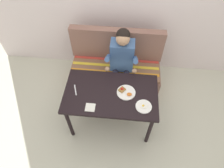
# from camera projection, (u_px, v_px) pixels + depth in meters

# --- Properties ---
(ground_plane) EXTENTS (8.00, 8.00, 0.00)m
(ground_plane) POSITION_uv_depth(u_px,v_px,m) (111.00, 120.00, 3.15)
(ground_plane) COLOR beige
(table) EXTENTS (1.20, 0.70, 0.73)m
(table) POSITION_uv_depth(u_px,v_px,m) (111.00, 96.00, 2.63)
(table) COLOR black
(table) RESTS_ON ground
(couch) EXTENTS (1.44, 0.56, 1.00)m
(couch) POSITION_uv_depth(u_px,v_px,m) (116.00, 69.00, 3.35)
(couch) COLOR #835C50
(couch) RESTS_ON ground
(person) EXTENTS (0.45, 0.61, 1.21)m
(person) POSITION_uv_depth(u_px,v_px,m) (122.00, 60.00, 2.91)
(person) COLOR #406295
(person) RESTS_ON ground
(plate_breakfast) EXTENTS (0.24, 0.24, 0.05)m
(plate_breakfast) POSITION_uv_depth(u_px,v_px,m) (126.00, 92.00, 2.56)
(plate_breakfast) COLOR white
(plate_breakfast) RESTS_ON table
(plate_eggs) EXTENTS (0.20, 0.20, 0.04)m
(plate_eggs) POSITION_uv_depth(u_px,v_px,m) (144.00, 106.00, 2.43)
(plate_eggs) COLOR white
(plate_eggs) RESTS_ON table
(napkin) EXTENTS (0.12, 0.12, 0.01)m
(napkin) POSITION_uv_depth(u_px,v_px,m) (90.00, 107.00, 2.43)
(napkin) COLOR silver
(napkin) RESTS_ON table
(fork) EXTENTS (0.07, 0.17, 0.00)m
(fork) POSITION_uv_depth(u_px,v_px,m) (75.00, 90.00, 2.59)
(fork) COLOR silver
(fork) RESTS_ON table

